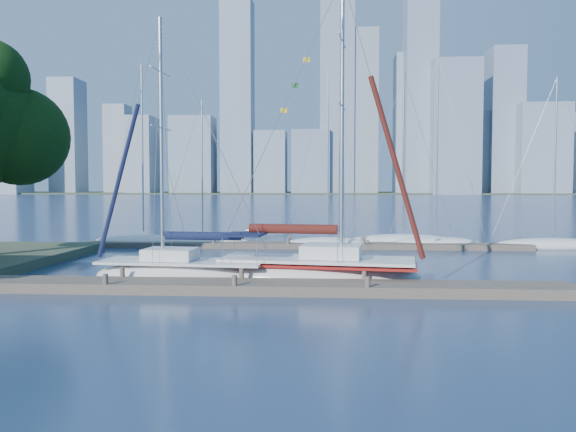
{
  "coord_description": "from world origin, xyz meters",
  "views": [
    {
      "loc": [
        3.38,
        -21.75,
        4.15
      ],
      "look_at": [
        1.71,
        4.0,
        2.79
      ],
      "focal_mm": 35.0,
      "sensor_mm": 36.0,
      "label": 1
    }
  ],
  "objects": [
    {
      "name": "far_shore",
      "position": [
        0.0,
        320.0,
        0.0
      ],
      "size": [
        800.0,
        100.0,
        1.5
      ],
      "primitive_type": "cube",
      "color": "#38472D",
      "rests_on": "ground"
    },
    {
      "name": "bg_boat_3",
      "position": [
        8.9,
        18.26,
        0.27
      ],
      "size": [
        8.07,
        4.62,
        12.43
      ],
      "rotation": [
        0.0,
        0.0,
        0.31
      ],
      "color": "silver",
      "rests_on": "ground"
    },
    {
      "name": "bg_boat_1",
      "position": [
        -5.17,
        17.1,
        0.22
      ],
      "size": [
        7.22,
        4.26,
        10.5
      ],
      "rotation": [
        0.0,
        0.0,
        -0.35
      ],
      "color": "silver",
      "rests_on": "ground"
    },
    {
      "name": "near_dock",
      "position": [
        0.0,
        0.0,
        0.2
      ],
      "size": [
        26.0,
        2.0,
        0.4
      ],
      "primitive_type": "cube",
      "color": "#4C4137",
      "rests_on": "ground"
    },
    {
      "name": "far_dock",
      "position": [
        2.0,
        16.0,
        0.18
      ],
      "size": [
        30.0,
        1.8,
        0.36
      ],
      "primitive_type": "cube",
      "color": "#4C4137",
      "rests_on": "ground"
    },
    {
      "name": "bg_boat_4",
      "position": [
        11.03,
        17.2,
        0.26
      ],
      "size": [
        6.66,
        4.13,
        13.3
      ],
      "rotation": [
        0.0,
        0.0,
        -0.35
      ],
      "color": "silver",
      "rests_on": "ground"
    },
    {
      "name": "bg_boat_2",
      "position": [
        3.61,
        16.71,
        0.25
      ],
      "size": [
        6.39,
        3.55,
        12.19
      ],
      "rotation": [
        0.0,
        0.0,
        -0.27
      ],
      "color": "silver",
      "rests_on": "ground"
    },
    {
      "name": "sailboat_navy",
      "position": [
        -2.82,
        2.33,
        0.96
      ],
      "size": [
        7.97,
        3.19,
        11.99
      ],
      "rotation": [
        0.0,
        0.0,
        -0.08
      ],
      "color": "silver",
      "rests_on": "ground"
    },
    {
      "name": "ground",
      "position": [
        0.0,
        0.0,
        0.0
      ],
      "size": [
        700.0,
        700.0,
        0.0
      ],
      "primitive_type": "plane",
      "color": "#162847",
      "rests_on": "ground"
    },
    {
      "name": "sailboat_maroon",
      "position": [
        3.09,
        2.47,
        1.01
      ],
      "size": [
        9.27,
        4.16,
        13.54
      ],
      "rotation": [
        0.0,
        0.0,
        -0.14
      ],
      "color": "silver",
      "rests_on": "ground"
    },
    {
      "name": "bg_boat_5",
      "position": [
        18.71,
        16.77,
        0.24
      ],
      "size": [
        7.98,
        2.46,
        11.72
      ],
      "rotation": [
        0.0,
        0.0,
        -0.05
      ],
      "color": "silver",
      "rests_on": "ground"
    },
    {
      "name": "bg_boat_0",
      "position": [
        -9.37,
        16.98,
        0.27
      ],
      "size": [
        7.58,
        5.05,
        13.06
      ],
      "rotation": [
        0.0,
        0.0,
        -0.42
      ],
      "color": "silver",
      "rests_on": "ground"
    },
    {
      "name": "skyline",
      "position": [
        22.01,
        290.32,
        35.57
      ],
      "size": [
        503.22,
        51.31,
        110.55
      ],
      "color": "gray",
      "rests_on": "ground"
    }
  ]
}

